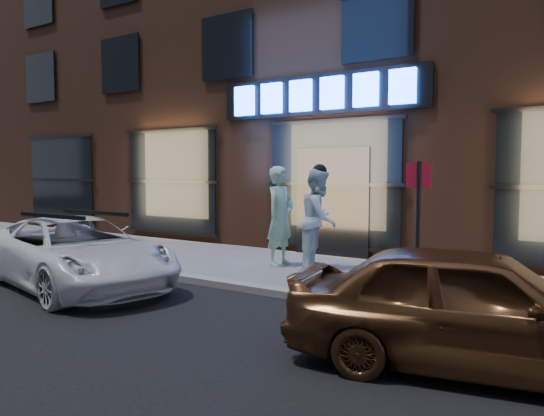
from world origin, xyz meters
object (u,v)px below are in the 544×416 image
at_px(man_cap, 319,218).
at_px(sign_post, 418,223).
at_px(gold_sedan, 476,308).
at_px(white_suv, 75,253).
at_px(man_bowtie, 280,216).

xyz_separation_m(man_cap, sign_post, (2.75, -2.34, 0.25)).
relative_size(gold_sedan, sign_post, 1.77).
distance_m(white_suv, sign_post, 5.38).
bearing_deg(sign_post, gold_sedan, -62.15).
xyz_separation_m(man_bowtie, sign_post, (3.53, -2.15, 0.23)).
xyz_separation_m(man_bowtie, man_cap, (0.78, 0.19, -0.03)).
height_order(man_bowtie, gold_sedan, man_bowtie).
relative_size(white_suv, gold_sedan, 1.16).
height_order(man_cap, sign_post, sign_post).
distance_m(white_suv, gold_sedan, 6.24).
relative_size(man_cap, gold_sedan, 0.54).
height_order(man_cap, white_suv, man_cap).
bearing_deg(sign_post, man_bowtie, 141.40).
bearing_deg(gold_sedan, sign_post, 23.92).
xyz_separation_m(white_suv, sign_post, (5.14, 1.45, 0.64)).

